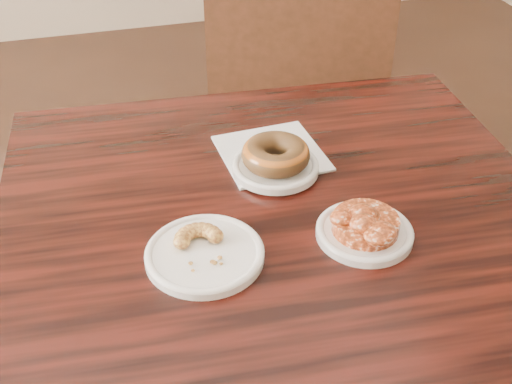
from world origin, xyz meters
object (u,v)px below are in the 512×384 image
object	(u,v)px
cafe_table	(280,377)
apple_fritter	(366,221)
chair_far	(298,102)
glazed_donut	(276,154)
cruller_fragment	(204,246)

from	to	relation	value
cafe_table	apple_fritter	size ratio (longest dim) A/B	6.43
chair_far	glazed_donut	size ratio (longest dim) A/B	7.73
chair_far	apple_fritter	size ratio (longest dim) A/B	6.51
chair_far	glazed_donut	xyz separation A→B (m)	(-0.31, -0.76, 0.34)
chair_far	glazed_donut	world-z (taller)	chair_far
chair_far	apple_fritter	world-z (taller)	chair_far
cafe_table	glazed_donut	bearing A→B (deg)	83.15
glazed_donut	cafe_table	bearing A→B (deg)	-100.81
cafe_table	apple_fritter	xyz separation A→B (m)	(0.11, -0.06, 0.40)
cafe_table	chair_far	size ratio (longest dim) A/B	0.99
cafe_table	apple_fritter	bearing A→B (deg)	-25.79
apple_fritter	cruller_fragment	xyz separation A→B (m)	(-0.24, 0.02, -0.01)
cruller_fragment	apple_fritter	bearing A→B (deg)	-3.78
cafe_table	apple_fritter	world-z (taller)	apple_fritter
apple_fritter	chair_far	bearing A→B (deg)	76.72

